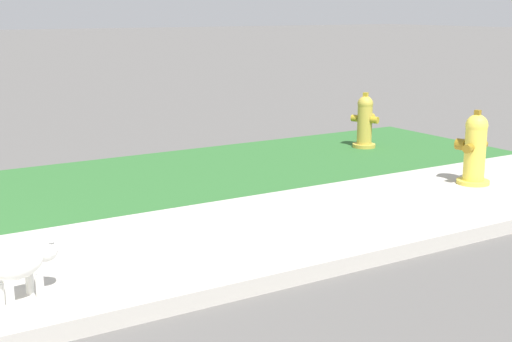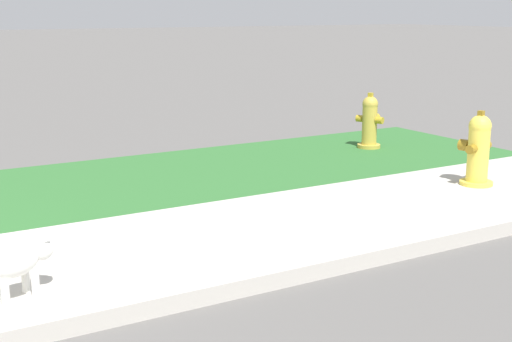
{
  "view_description": "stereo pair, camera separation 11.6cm",
  "coord_description": "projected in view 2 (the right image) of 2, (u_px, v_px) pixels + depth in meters",
  "views": [
    {
      "loc": [
        1.49,
        -4.76,
        1.79
      ],
      "look_at": [
        4.69,
        0.42,
        0.4
      ],
      "focal_mm": 50.0,
      "sensor_mm": 36.0,
      "label": 1
    },
    {
      "loc": [
        1.59,
        -4.82,
        1.79
      ],
      "look_at": [
        4.69,
        0.42,
        0.4
      ],
      "focal_mm": 50.0,
      "sensor_mm": 36.0,
      "label": 2
    }
  ],
  "objects": [
    {
      "name": "fire_hydrant_across_street",
      "position": [
        478.0,
        150.0,
        7.3
      ],
      "size": [
        0.41,
        0.39,
        0.78
      ],
      "rotation": [
        0.0,
        0.0,
        0.26
      ],
      "color": "yellow",
      "rests_on": "ground"
    },
    {
      "name": "small_white_dog",
      "position": [
        20.0,
        262.0,
        4.45
      ],
      "size": [
        0.47,
        0.3,
        0.42
      ],
      "rotation": [
        0.0,
        0.0,
        0.38
      ],
      "color": "white",
      "rests_on": "ground"
    },
    {
      "name": "fire_hydrant_by_grass_verge",
      "position": [
        370.0,
        122.0,
        9.3
      ],
      "size": [
        0.36,
        0.38,
        0.73
      ],
      "rotation": [
        0.0,
        0.0,
        5.12
      ],
      "color": "gold",
      "rests_on": "ground"
    }
  ]
}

